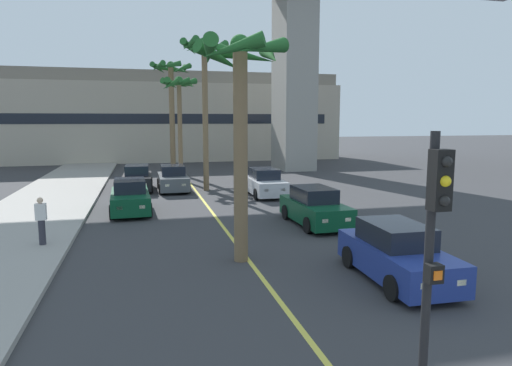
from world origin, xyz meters
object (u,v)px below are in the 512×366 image
object	(u,v)px
car_queue_third	(130,197)
car_queue_sixth	(137,179)
car_queue_fourth	(397,254)
car_queue_front	(264,183)
car_queue_second	(315,208)
palm_tree_farthest_median	(240,89)
palm_tree_near_median	(171,86)
pedestrian_far_along	(41,220)
palm_tree_mid_median	(205,67)
traffic_light_median_near	(433,248)
car_queue_fifth	(173,179)
palm_tree_far_median	(179,94)

from	to	relation	value
car_queue_third	car_queue_sixth	size ratio (longest dim) A/B	1.01
car_queue_third	car_queue_fourth	bearing A→B (deg)	-56.90
car_queue_front	car_queue_second	bearing A→B (deg)	-89.08
car_queue_second	palm_tree_farthest_median	world-z (taller)	palm_tree_farthest_median
car_queue_fourth	car_queue_sixth	bearing A→B (deg)	111.15
car_queue_second	palm_tree_farthest_median	xyz separation A→B (m)	(-4.01, -4.01, 4.52)
car_queue_second	palm_tree_near_median	bearing A→B (deg)	102.23
car_queue_second	pedestrian_far_along	bearing A→B (deg)	-173.79
car_queue_sixth	car_queue_third	bearing A→B (deg)	-92.13
palm_tree_mid_median	car_queue_second	bearing A→B (deg)	-73.15
car_queue_third	car_queue_fourth	xyz separation A→B (m)	(7.25, -11.12, 0.00)
car_queue_second	traffic_light_median_near	world-z (taller)	traffic_light_median_near
car_queue_third	car_queue_fourth	world-z (taller)	same
car_queue_fifth	car_queue_sixth	xyz separation A→B (m)	(-2.14, 0.67, 0.00)
palm_tree_mid_median	pedestrian_far_along	world-z (taller)	palm_tree_mid_median
palm_tree_near_median	pedestrian_far_along	bearing A→B (deg)	-105.03
car_queue_second	car_queue_fourth	distance (m)	6.70
car_queue_fifth	pedestrian_far_along	world-z (taller)	pedestrian_far_along
palm_tree_near_median	palm_tree_farthest_median	world-z (taller)	palm_tree_near_median
palm_tree_near_median	pedestrian_far_along	world-z (taller)	palm_tree_near_median
car_queue_second	palm_tree_farthest_median	distance (m)	7.25
car_queue_sixth	car_queue_fifth	bearing A→B (deg)	-17.41
car_queue_front	pedestrian_far_along	xyz separation A→B (m)	(-10.13, -8.65, 0.28)
car_queue_sixth	palm_tree_far_median	bearing A→B (deg)	53.62
car_queue_fourth	palm_tree_far_median	distance (m)	23.14
palm_tree_near_median	palm_tree_mid_median	distance (m)	10.33
car_queue_second	car_queue_fifth	xyz separation A→B (m)	(-5.11, 10.71, 0.00)
palm_tree_mid_median	palm_tree_farthest_median	size ratio (longest dim) A/B	1.35
car_queue_fourth	palm_tree_mid_median	bearing A→B (deg)	99.54
palm_tree_far_median	palm_tree_farthest_median	size ratio (longest dim) A/B	1.08
car_queue_second	traffic_light_median_near	bearing A→B (deg)	-104.94
car_queue_third	pedestrian_far_along	distance (m)	6.19
car_queue_third	traffic_light_median_near	bearing A→B (deg)	-76.00
car_queue_front	palm_tree_far_median	size ratio (longest dim) A/B	0.56
palm_tree_far_median	pedestrian_far_along	bearing A→B (deg)	-109.89
traffic_light_median_near	car_queue_front	bearing A→B (deg)	80.91
car_queue_third	pedestrian_far_along	bearing A→B (deg)	-116.32
palm_tree_mid_median	traffic_light_median_near	bearing A→B (deg)	-90.51
car_queue_third	palm_tree_near_median	bearing A→B (deg)	79.21
car_queue_second	car_queue_fourth	world-z (taller)	same
pedestrian_far_along	palm_tree_farthest_median	bearing A→B (deg)	-24.89
car_queue_fifth	pedestrian_far_along	xyz separation A→B (m)	(-5.14, -11.82, 0.28)
palm_tree_near_median	palm_tree_farthest_median	xyz separation A→B (m)	(0.44, -24.52, -1.82)
palm_tree_near_median	palm_tree_far_median	distance (m)	5.15
car_queue_front	palm_tree_far_median	world-z (taller)	palm_tree_far_median
traffic_light_median_near	palm_tree_farthest_median	xyz separation A→B (m)	(-0.69, 8.40, 2.52)
car_queue_second	palm_tree_farthest_median	size ratio (longest dim) A/B	0.61
car_queue_fourth	pedestrian_far_along	world-z (taller)	pedestrian_far_along
car_queue_second	palm_tree_far_median	xyz separation A→B (m)	(-4.26, 15.44, 5.43)
car_queue_sixth	palm_tree_mid_median	xyz separation A→B (m)	(4.14, -1.11, 6.77)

